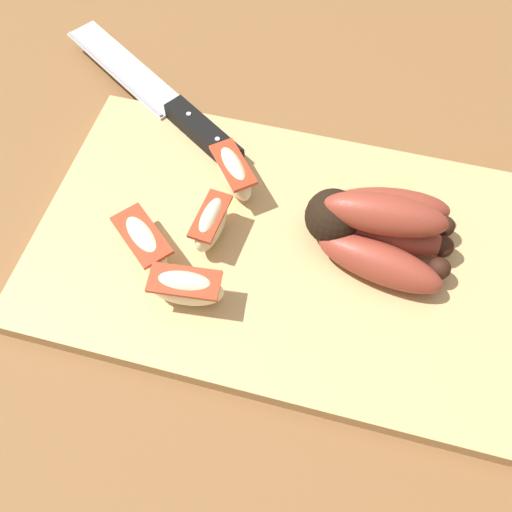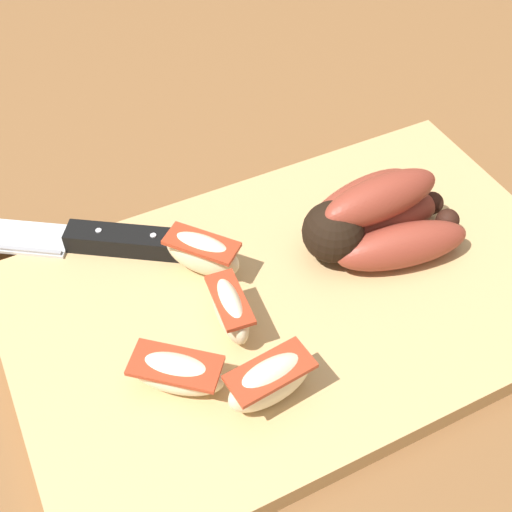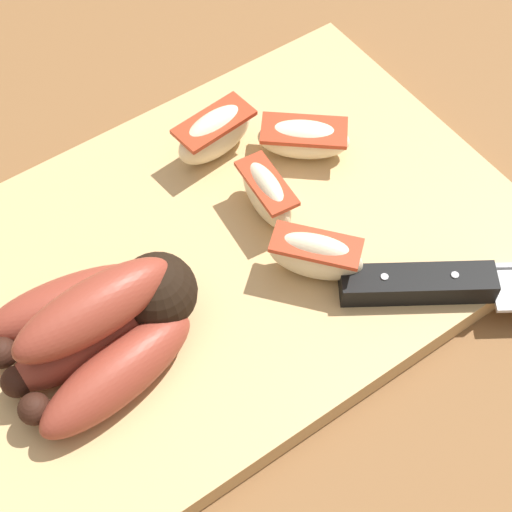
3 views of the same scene
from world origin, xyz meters
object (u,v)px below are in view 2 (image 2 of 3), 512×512
Objects in this scene: apple_wedge_near at (176,372)px; apple_wedge_middle at (230,309)px; banana_bunch at (375,219)px; apple_wedge_extra at (270,381)px; chefs_knife at (70,238)px; apple_wedge_far at (202,254)px.

apple_wedge_middle reaches higher than apple_wedge_near.
apple_wedge_near is at bearing -151.50° from apple_wedge_middle.
apple_wedge_extra is (-0.14, -0.09, -0.00)m from banana_bunch.
banana_bunch is 0.17m from apple_wedge_extra.
banana_bunch is 0.20m from apple_wedge_near.
chefs_knife is at bearing 154.56° from banana_bunch.
apple_wedge_extra is at bearing -146.58° from banana_bunch.
apple_wedge_extra reaches higher than apple_wedge_near.
banana_bunch is 0.14m from apple_wedge_far.
banana_bunch reaches higher than apple_wedge_middle.
banana_bunch is at bearing 11.36° from apple_wedge_middle.
apple_wedge_far is at bearing 167.45° from banana_bunch.
apple_wedge_middle is at bearing -168.64° from banana_bunch.
apple_wedge_extra is at bearing -68.05° from chefs_knife.
apple_wedge_near is at bearing 144.74° from apple_wedge_extra.
apple_wedge_far and apple_wedge_extra have the same top height.
apple_wedge_far is 0.13m from apple_wedge_extra.
apple_wedge_near is 1.18× the size of apple_wedge_middle.
apple_wedge_extra is (0.08, -0.20, 0.01)m from chefs_knife.
apple_wedge_far is at bearing -41.35° from chefs_knife.
apple_wedge_far is (0.06, 0.09, 0.00)m from apple_wedge_near.
banana_bunch is 2.11× the size of apple_wedge_far.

